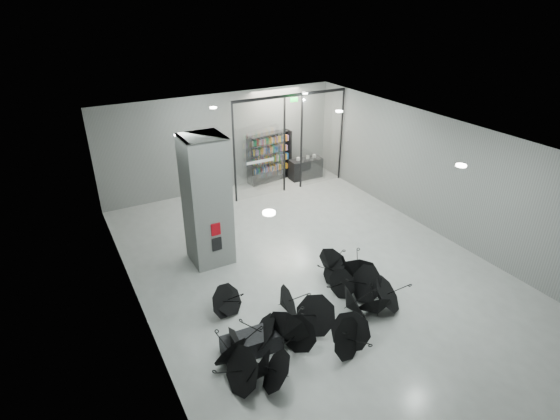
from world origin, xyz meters
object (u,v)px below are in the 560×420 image
shop_counter (306,168)px  bookshelf (270,157)px  umbrella_cluster (312,318)px  column (207,201)px  bench (252,343)px

shop_counter → bookshelf: bearing=163.8°
shop_counter → umbrella_cluster: umbrella_cluster is taller
column → umbrella_cluster: 4.66m
column → umbrella_cluster: size_ratio=0.70×
column → bookshelf: 6.65m
bookshelf → shop_counter: 1.75m
shop_counter → umbrella_cluster: 9.87m
column → umbrella_cluster: (1.06, -4.21, -1.70)m
column → shop_counter: bearing=34.9°
bench → bookshelf: (5.15, 8.96, 0.86)m
column → shop_counter: column is taller
bench → bookshelf: bearing=64.1°
shop_counter → umbrella_cluster: size_ratio=0.26×
bookshelf → shop_counter: size_ratio=1.46×
bench → umbrella_cluster: bearing=4.0°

